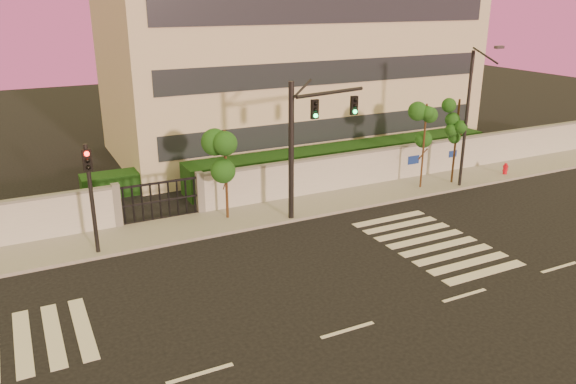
{
  "coord_description": "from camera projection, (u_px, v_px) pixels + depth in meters",
  "views": [
    {
      "loc": [
        -8.78,
        -13.21,
        10.26
      ],
      "look_at": [
        0.83,
        6.0,
        2.77
      ],
      "focal_mm": 35.0,
      "sensor_mm": 36.0,
      "label": 1
    }
  ],
  "objects": [
    {
      "name": "ground",
      "position": [
        348.0,
        330.0,
        18.25
      ],
      "size": [
        120.0,
        120.0,
        0.0
      ],
      "primitive_type": "plane",
      "color": "black",
      "rests_on": "ground"
    },
    {
      "name": "sidewalk",
      "position": [
        231.0,
        220.0,
        27.09
      ],
      "size": [
        60.0,
        3.0,
        0.15
      ],
      "primitive_type": "cube",
      "color": "gray",
      "rests_on": "ground"
    },
    {
      "name": "perimeter_wall",
      "position": [
        221.0,
        191.0,
        28.07
      ],
      "size": [
        60.0,
        0.36,
        2.2
      ],
      "color": "#B3B6BB",
      "rests_on": "ground"
    },
    {
      "name": "hedge_row",
      "position": [
        223.0,
        178.0,
        30.92
      ],
      "size": [
        41.0,
        4.25,
        1.8
      ],
      "color": "#103713",
      "rests_on": "ground"
    },
    {
      "name": "institutional_building",
      "position": [
        290.0,
        60.0,
        38.59
      ],
      "size": [
        24.4,
        12.4,
        12.25
      ],
      "color": "beige",
      "rests_on": "ground"
    },
    {
      "name": "road_markings",
      "position": [
        257.0,
        290.0,
        20.75
      ],
      "size": [
        57.0,
        7.62,
        0.02
      ],
      "color": "silver",
      "rests_on": "ground"
    },
    {
      "name": "street_tree_d",
      "position": [
        226.0,
        155.0,
        26.16
      ],
      "size": [
        1.57,
        1.25,
        4.47
      ],
      "color": "#382314",
      "rests_on": "ground"
    },
    {
      "name": "street_tree_e",
      "position": [
        425.0,
        127.0,
        30.41
      ],
      "size": [
        1.33,
        1.06,
        4.85
      ],
      "color": "#382314",
      "rests_on": "ground"
    },
    {
      "name": "street_tree_f",
      "position": [
        457.0,
        122.0,
        31.24
      ],
      "size": [
        1.51,
        1.2,
        4.94
      ],
      "color": "#382314",
      "rests_on": "ground"
    },
    {
      "name": "traffic_signal_main",
      "position": [
        307.0,
        133.0,
        26.16
      ],
      "size": [
        4.2,
        1.02,
        6.69
      ],
      "rotation": [
        0.0,
        0.0,
        0.21
      ],
      "color": "black",
      "rests_on": "ground"
    },
    {
      "name": "traffic_signal_secondary",
      "position": [
        90.0,
        186.0,
        22.55
      ],
      "size": [
        0.37,
        0.35,
        4.8
      ],
      "rotation": [
        0.0,
        0.0,
        0.16
      ],
      "color": "black",
      "rests_on": "ground"
    },
    {
      "name": "streetlight_east",
      "position": [
        469.0,
        113.0,
        30.32
      ],
      "size": [
        0.48,
        1.92,
        7.96
      ],
      "color": "black",
      "rests_on": "ground"
    },
    {
      "name": "fire_hydrant",
      "position": [
        505.0,
        170.0,
        33.75
      ],
      "size": [
        0.32,
        0.31,
        0.83
      ],
      "rotation": [
        0.0,
        0.0,
        -0.11
      ],
      "color": "red",
      "rests_on": "ground"
    }
  ]
}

